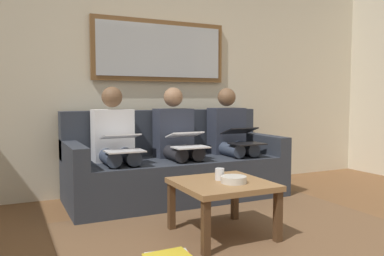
# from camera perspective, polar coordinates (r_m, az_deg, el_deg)

# --- Properties ---
(wall_rear) EXTENTS (6.00, 0.12, 2.60)m
(wall_rear) POSITION_cam_1_polar(r_m,az_deg,el_deg) (4.49, -5.02, 7.82)
(wall_rear) COLOR beige
(wall_rear) RESTS_ON ground_plane
(area_rug) EXTENTS (2.60, 1.80, 0.01)m
(area_rug) POSITION_cam_1_polar(r_m,az_deg,el_deg) (3.08, 7.09, -15.09)
(area_rug) COLOR brown
(area_rug) RESTS_ON ground_plane
(couch) EXTENTS (2.20, 0.90, 0.90)m
(couch) POSITION_cam_1_polar(r_m,az_deg,el_deg) (4.09, -2.54, -5.73)
(couch) COLOR #2D333D
(couch) RESTS_ON ground_plane
(framed_mirror) EXTENTS (1.54, 0.05, 0.67)m
(framed_mirror) POSITION_cam_1_polar(r_m,az_deg,el_deg) (4.42, -4.60, 11.12)
(framed_mirror) COLOR brown
(coffee_table) EXTENTS (0.66, 0.66, 0.41)m
(coffee_table) POSITION_cam_1_polar(r_m,az_deg,el_deg) (2.96, 4.44, -8.83)
(coffee_table) COLOR olive
(coffee_table) RESTS_ON ground_plane
(cup) EXTENTS (0.07, 0.07, 0.09)m
(cup) POSITION_cam_1_polar(r_m,az_deg,el_deg) (2.99, 4.05, -6.72)
(cup) COLOR silver
(cup) RESTS_ON coffee_table
(bowl) EXTENTS (0.19, 0.19, 0.05)m
(bowl) POSITION_cam_1_polar(r_m,az_deg,el_deg) (2.90, 6.08, -7.48)
(bowl) COLOR beige
(bowl) RESTS_ON coffee_table
(person_left) EXTENTS (0.38, 0.58, 1.14)m
(person_left) POSITION_cam_1_polar(r_m,az_deg,el_deg) (4.28, 5.72, -1.28)
(person_left) COLOR #2D3342
(person_left) RESTS_ON couch
(laptop_black) EXTENTS (0.33, 0.39, 0.17)m
(laptop_black) POSITION_cam_1_polar(r_m,az_deg,el_deg) (4.08, 7.42, -1.22)
(laptop_black) COLOR black
(person_middle) EXTENTS (0.38, 0.58, 1.14)m
(person_middle) POSITION_cam_1_polar(r_m,az_deg,el_deg) (3.99, -2.17, -1.68)
(person_middle) COLOR #2D3342
(person_middle) RESTS_ON couch
(laptop_white) EXTENTS (0.33, 0.34, 0.15)m
(laptop_white) POSITION_cam_1_polar(r_m,az_deg,el_deg) (3.77, -0.68, -1.76)
(laptop_white) COLOR white
(person_right) EXTENTS (0.38, 0.58, 1.14)m
(person_right) POSITION_cam_1_polar(r_m,az_deg,el_deg) (3.78, -11.10, -2.09)
(person_right) COLOR silver
(person_right) RESTS_ON couch
(laptop_silver) EXTENTS (0.33, 0.36, 0.15)m
(laptop_silver) POSITION_cam_1_polar(r_m,az_deg,el_deg) (3.55, -10.13, -2.12)
(laptop_silver) COLOR silver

